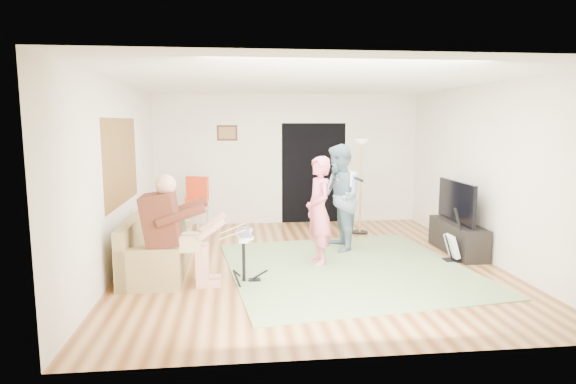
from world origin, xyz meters
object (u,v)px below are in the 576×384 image
object	(u,v)px
guitar_spare	(452,246)
torchiere_lamp	(361,169)
dining_chair	(193,214)
tv_cabinet	(458,238)
guitarist	(339,198)
television	(456,201)
sofa	(153,253)
drum_kit	(244,260)
singer	(319,211)

from	to	relation	value
guitar_spare	torchiere_lamp	size ratio (longest dim) A/B	0.46
dining_chair	tv_cabinet	xyz separation A→B (m)	(4.40, -1.80, -0.14)
guitarist	television	world-z (taller)	guitarist
torchiere_lamp	guitarist	bearing A→B (deg)	-119.73
sofa	guitarist	world-z (taller)	guitarist
guitar_spare	television	distance (m)	0.82
drum_kit	singer	xyz separation A→B (m)	(1.13, 0.74, 0.51)
torchiere_lamp	television	distance (m)	1.99
drum_kit	tv_cabinet	xyz separation A→B (m)	(3.50, 1.11, -0.05)
television	singer	bearing A→B (deg)	-171.00
dining_chair	tv_cabinet	size ratio (longest dim) A/B	0.78
drum_kit	guitar_spare	bearing A→B (deg)	11.13
drum_kit	tv_cabinet	size ratio (longest dim) A/B	0.50
guitarist	guitar_spare	distance (m)	1.92
guitarist	dining_chair	bearing A→B (deg)	-122.30
dining_chair	television	bearing A→B (deg)	-0.59
singer	television	world-z (taller)	singer
guitar_spare	drum_kit	bearing A→B (deg)	-168.87
guitar_spare	torchiere_lamp	bearing A→B (deg)	114.18
sofa	guitarist	bearing A→B (deg)	15.90
guitarist	tv_cabinet	size ratio (longest dim) A/B	1.26
torchiere_lamp	tv_cabinet	size ratio (longest dim) A/B	1.29
tv_cabinet	television	world-z (taller)	television
drum_kit	television	bearing A→B (deg)	17.76
sofa	guitarist	xyz separation A→B (m)	(2.88, 0.82, 0.62)
tv_cabinet	television	distance (m)	0.60
singer	torchiere_lamp	size ratio (longest dim) A/B	0.90
television	tv_cabinet	bearing A→B (deg)	0.00
sofa	torchiere_lamp	bearing A→B (deg)	29.52
sofa	tv_cabinet	bearing A→B (deg)	5.43
television	guitarist	bearing A→B (deg)	168.89
guitarist	dining_chair	distance (m)	2.92
sofa	television	size ratio (longest dim) A/B	1.59
singer	tv_cabinet	distance (m)	2.46
drum_kit	tv_cabinet	distance (m)	3.67
tv_cabinet	sofa	bearing A→B (deg)	-174.57
guitarist	tv_cabinet	xyz separation A→B (m)	(1.91, -0.36, -0.63)
sofa	television	xyz separation A→B (m)	(4.74, 0.46, 0.59)
guitar_spare	sofa	bearing A→B (deg)	179.71
singer	tv_cabinet	xyz separation A→B (m)	(2.37, 0.37, -0.56)
guitarist	television	xyz separation A→B (m)	(1.86, -0.36, -0.03)
singer	guitarist	size ratio (longest dim) A/B	0.92
sofa	singer	bearing A→B (deg)	2.08
guitar_spare	tv_cabinet	distance (m)	0.57
dining_chair	drum_kit	bearing A→B (deg)	-50.87
tv_cabinet	television	xyz separation A→B (m)	(-0.05, 0.00, 0.60)
sofa	television	bearing A→B (deg)	5.49
tv_cabinet	dining_chair	bearing A→B (deg)	157.77
guitar_spare	tv_cabinet	xyz separation A→B (m)	(0.31, 0.48, 0.01)
torchiere_lamp	television	xyz separation A→B (m)	(1.18, -1.56, -0.38)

